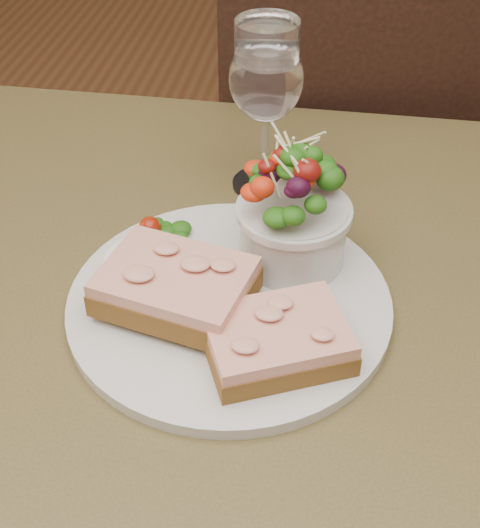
% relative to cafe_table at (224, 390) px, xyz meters
% --- Properties ---
extents(cafe_table, '(0.80, 0.80, 0.75)m').
position_rel_cafe_table_xyz_m(cafe_table, '(0.00, 0.00, 0.00)').
color(cafe_table, '#43391C').
rests_on(cafe_table, ground).
extents(chair_far, '(0.48, 0.48, 0.90)m').
position_rel_cafe_table_xyz_m(chair_far, '(0.10, 0.62, -0.36)').
color(chair_far, black).
rests_on(chair_far, ground).
extents(dinner_plate, '(0.29, 0.29, 0.01)m').
position_rel_cafe_table_xyz_m(dinner_plate, '(0.00, 0.01, 0.11)').
color(dinner_plate, silver).
rests_on(dinner_plate, cafe_table).
extents(sandwich_front, '(0.14, 0.12, 0.03)m').
position_rel_cafe_table_xyz_m(sandwich_front, '(0.05, -0.05, 0.13)').
color(sandwich_front, '#523716').
rests_on(sandwich_front, dinner_plate).
extents(sandwich_back, '(0.15, 0.12, 0.03)m').
position_rel_cafe_table_xyz_m(sandwich_back, '(-0.04, -0.01, 0.14)').
color(sandwich_back, '#523716').
rests_on(sandwich_back, dinner_plate).
extents(ramekin, '(0.07, 0.07, 0.04)m').
position_rel_cafe_table_xyz_m(ramekin, '(-0.07, 0.01, 0.13)').
color(ramekin, silver).
rests_on(ramekin, dinner_plate).
extents(salad_bowl, '(0.10, 0.10, 0.13)m').
position_rel_cafe_table_xyz_m(salad_bowl, '(0.05, 0.08, 0.17)').
color(salad_bowl, silver).
rests_on(salad_bowl, dinner_plate).
extents(garnish, '(0.05, 0.04, 0.02)m').
position_rel_cafe_table_xyz_m(garnish, '(-0.08, 0.10, 0.12)').
color(garnish, '#153B0A').
rests_on(garnish, dinner_plate).
extents(wine_glass, '(0.08, 0.08, 0.18)m').
position_rel_cafe_table_xyz_m(wine_glass, '(0.01, 0.21, 0.22)').
color(wine_glass, white).
rests_on(wine_glass, cafe_table).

